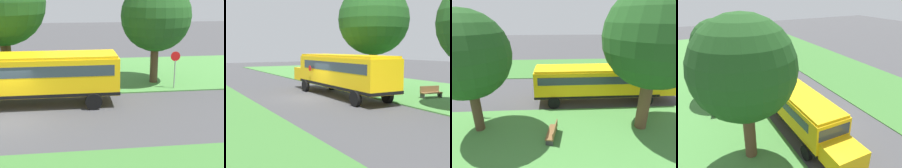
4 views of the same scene
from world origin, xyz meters
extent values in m
plane|color=#424244|center=(0.00, 0.00, 0.00)|extent=(120.00, 120.00, 0.00)
cube|color=#47843D|center=(-10.00, 0.00, 0.04)|extent=(12.00, 80.00, 0.08)
cube|color=#3D7533|center=(9.00, 0.00, 0.04)|extent=(10.00, 80.00, 0.07)
cube|color=yellow|center=(-2.43, 1.04, 1.90)|extent=(2.50, 10.50, 2.20)
cube|color=yellow|center=(-2.43, -5.16, 1.35)|extent=(2.20, 1.90, 1.10)
cube|color=yellow|center=(-2.43, 1.04, 3.08)|extent=(2.35, 10.29, 0.16)
cube|color=black|center=(-2.43, 1.04, 0.92)|extent=(2.54, 10.54, 0.20)
cube|color=#2D3842|center=(-2.43, 1.34, 2.36)|extent=(2.53, 9.24, 0.64)
cube|color=#2D3842|center=(-2.43, -4.16, 2.36)|extent=(2.25, 0.12, 0.80)
cylinder|color=red|center=(-1.00, -1.84, 2.05)|extent=(0.03, 0.44, 0.44)
cylinder|color=black|center=(-1.18, -3.16, 0.50)|extent=(0.30, 1.00, 1.00)
cylinder|color=black|center=(-3.68, -3.16, 0.50)|extent=(0.30, 1.00, 1.00)
cylinder|color=black|center=(-1.18, 4.72, 0.50)|extent=(0.30, 1.00, 1.00)
cylinder|color=black|center=(-3.68, 4.72, 0.50)|extent=(0.30, 1.00, 1.00)
cube|color=tan|center=(-2.80, 16.87, 0.64)|extent=(1.80, 4.40, 0.64)
cube|color=tan|center=(-2.80, 16.72, 1.26)|extent=(1.60, 2.20, 0.60)
cube|color=#2D3842|center=(-2.80, 16.72, 1.28)|extent=(1.62, 2.02, 0.45)
cylinder|color=black|center=(-3.70, 18.37, 0.32)|extent=(0.22, 0.64, 0.64)
cylinder|color=black|center=(-1.90, 18.37, 0.32)|extent=(0.22, 0.64, 0.64)
cylinder|color=black|center=(-3.70, 15.37, 0.32)|extent=(0.22, 0.64, 0.64)
cylinder|color=black|center=(-1.90, 15.37, 0.32)|extent=(0.22, 0.64, 0.64)
cube|color=black|center=(2.80, 22.92, 0.64)|extent=(1.80, 4.40, 0.64)
cube|color=black|center=(2.80, 23.07, 1.26)|extent=(1.60, 2.20, 0.60)
cube|color=#2D3842|center=(2.80, 23.07, 1.28)|extent=(1.62, 2.02, 0.45)
cylinder|color=black|center=(3.70, 21.42, 0.32)|extent=(0.22, 0.64, 0.64)
cylinder|color=black|center=(1.90, 21.42, 0.32)|extent=(0.22, 0.64, 0.64)
cylinder|color=black|center=(3.70, 24.42, 0.32)|extent=(0.22, 0.64, 0.64)
cylinder|color=black|center=(1.90, 24.42, 0.32)|extent=(0.22, 0.64, 0.64)
cylinder|color=brown|center=(-6.72, -1.20, 1.90)|extent=(0.75, 0.75, 3.81)
sphere|color=#1E4C1C|center=(-6.72, -1.20, 6.09)|extent=(6.09, 6.09, 6.09)
sphere|color=#1E4C1C|center=(-6.01, -0.94, 6.42)|extent=(4.23, 4.23, 4.23)
cylinder|color=#4C3826|center=(-6.38, 9.67, 1.57)|extent=(0.59, 0.59, 3.13)
sphere|color=#1E4C1C|center=(-6.38, 9.67, 5.07)|extent=(5.16, 5.16, 5.16)
sphere|color=#1E4C1C|center=(-6.08, 9.32, 5.28)|extent=(3.04, 3.04, 3.04)
cylinder|color=gray|center=(-4.60, 10.72, 1.05)|extent=(0.08, 0.08, 2.10)
cylinder|color=red|center=(-4.60, 10.72, 2.40)|extent=(0.03, 0.68, 0.68)
cube|color=brown|center=(-7.53, 4.87, 0.45)|extent=(1.66, 0.77, 0.08)
cube|color=brown|center=(-7.57, 4.65, 0.70)|extent=(1.59, 0.34, 0.44)
cube|color=#333333|center=(-6.80, 4.74, 0.23)|extent=(0.16, 0.46, 0.45)
cube|color=#333333|center=(-8.26, 5.00, 0.23)|extent=(0.16, 0.46, 0.45)
camera|label=1|loc=(16.20, 3.66, 6.59)|focal=50.00mm
camera|label=2|loc=(9.16, 20.98, 3.63)|focal=50.00mm
camera|label=3|loc=(-16.59, 4.62, 7.14)|focal=28.00mm
camera|label=4|loc=(-9.60, -12.53, 10.12)|focal=35.00mm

